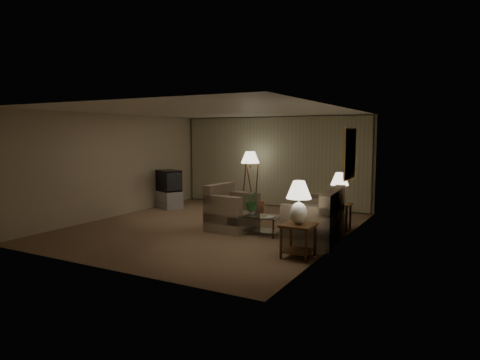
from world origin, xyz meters
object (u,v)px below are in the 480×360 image
coffee_table (258,222)px  ottoman (253,208)px  side_table_near (298,234)px  vase (252,212)px  table_lamp_near (299,199)px  tv_cabinet (169,199)px  floor_lamp (250,179)px  side_table_far (339,212)px  table_lamp_far (340,185)px  crt_tv (169,181)px  sofa (315,220)px  armchair (232,212)px

coffee_table → ottoman: 2.18m
side_table_near → vase: side_table_near is taller
table_lamp_near → tv_cabinet: (-5.20, 3.00, -0.80)m
side_table_near → floor_lamp: (-3.08, 4.13, 0.46)m
coffee_table → table_lamp_near: bearing=-41.8°
side_table_far → table_lamp_far: 0.61m
side_table_near → tv_cabinet: size_ratio=0.61×
crt_tv → floor_lamp: (2.12, 1.13, 0.06)m
sofa → vase: 1.40m
crt_tv → floor_lamp: size_ratio=0.53×
floor_lamp → armchair: bearing=-70.6°
armchair → ottoman: size_ratio=1.82×
table_lamp_far → table_lamp_near: bearing=-90.0°
crt_tv → vase: bearing=0.8°
tv_cabinet → vase: vase is taller
vase → side_table_far: bearing=41.1°
ottoman → tv_cabinet: bearing=-177.2°
table_lamp_far → floor_lamp: floor_lamp is taller
sofa → coffee_table: sofa is taller
floor_lamp → crt_tv: bearing=-152.0°
floor_lamp → ottoman: 1.34m
sofa → armchair: 1.94m
table_lamp_near → tv_cabinet: table_lamp_near is taller
armchair → ottoman: (-0.39, 1.81, -0.21)m
crt_tv → sofa: bearing=8.3°
side_table_near → vase: bearing=141.1°
table_lamp_far → ottoman: table_lamp_far is taller
side_table_near → table_lamp_far: (-0.00, 2.60, 0.60)m
table_lamp_near → floor_lamp: size_ratio=0.46×
sofa → coffee_table: bearing=-91.9°
table_lamp_far → floor_lamp: (-3.08, 1.53, -0.14)m
sofa → vase: (-1.40, -0.10, 0.07)m
side_table_far → table_lamp_far: bearing=-135.0°
side_table_near → table_lamp_far: table_lamp_far is taller
armchair → tv_cabinet: bearing=65.8°
side_table_far → ottoman: bearing=167.8°
sofa → ottoman: bearing=-133.9°
side_table_near → side_table_far: bearing=90.0°
ottoman → table_lamp_far: bearing=-12.2°
armchair → table_lamp_near: (2.09, -1.33, 0.64)m
sofa → table_lamp_near: (0.15, -1.35, 0.63)m
side_table_near → vase: 1.99m
coffee_table → sofa: bearing=4.6°
table_lamp_far → ottoman: bearing=167.8°
side_table_far → vase: bearing=-138.9°
vase → table_lamp_far: bearing=41.1°
armchair → crt_tv: crt_tv is taller
armchair → crt_tv: bearing=65.8°
ottoman → floor_lamp: bearing=120.8°
sofa → crt_tv: 5.33m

